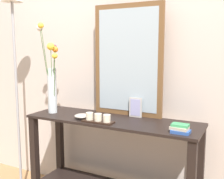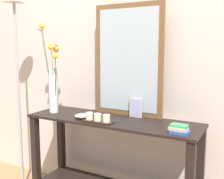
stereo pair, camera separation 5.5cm
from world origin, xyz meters
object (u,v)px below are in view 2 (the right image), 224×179
Objects in this scene: console_table at (112,157)px; picture_frame_small at (136,108)px; candle_tray at (98,119)px; tall_vase_left at (52,78)px; book_stack at (179,129)px; floor_lamp at (17,60)px; decorative_bowl at (82,116)px; mirror_leaning at (128,61)px.

console_table is 0.44m from picture_frame_small.
candle_tray reaches higher than console_table.
tall_vase_left is 5.78× the size of book_stack.
book_stack is 1.54m from floor_lamp.
picture_frame_small is 0.43m from decorative_bowl.
decorative_bowl is at bearing 168.01° from candle_tray.
console_table is 0.41m from decorative_bowl.
floor_lamp is (-0.88, 0.05, 0.42)m from candle_tray.
picture_frame_small is 1.15m from floor_lamp.
floor_lamp is (-1.06, -0.23, 0.37)m from picture_frame_small.
mirror_leaning is 0.38m from picture_frame_small.
floor_lamp is (-0.37, -0.04, 0.15)m from tall_vase_left.
console_table is at bearing 167.87° from book_stack.
mirror_leaning is at bearing 73.69° from console_table.
candle_tray is at bearing -10.26° from tall_vase_left.
floor_lamp reaches higher than picture_frame_small.
console_table is 0.38m from candle_tray.
decorative_bowl is 0.83m from floor_lamp.
console_table is at bearing 71.91° from candle_tray.
floor_lamp is at bearing -168.01° from picture_frame_small.
console_table is at bearing 4.95° from tall_vase_left.
picture_frame_small is 1.29× the size of decorative_bowl.
mirror_leaning is 7.32× the size of decorative_bowl.
mirror_leaning is 0.54m from candle_tray.
tall_vase_left is 0.44m from decorative_bowl.
console_table is at bearing 5.37° from floor_lamp.
tall_vase_left is at bearing -164.93° from picture_frame_small.
book_stack is (0.51, -0.30, -0.42)m from mirror_leaning.
mirror_leaning is 0.66m from tall_vase_left.
book_stack is at bearing -31.73° from picture_frame_small.
decorative_bowl is at bearing -132.70° from mirror_leaning.
picture_frame_small reaches higher than book_stack.
picture_frame_small is at bearing 11.99° from floor_lamp.
tall_vase_left is at bearing -175.05° from console_table.
book_stack is at bearing 1.78° from candle_tray.
tall_vase_left is 0.41× the size of floor_lamp.
decorative_bowl is 0.94× the size of book_stack.
mirror_leaning is 1.01m from floor_lamp.
tall_vase_left is 6.12× the size of decorative_bowl.
decorative_bowl is at bearing -9.43° from tall_vase_left.
candle_tray is 1.53× the size of picture_frame_small.
mirror_leaning is 0.49× the size of floor_lamp.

